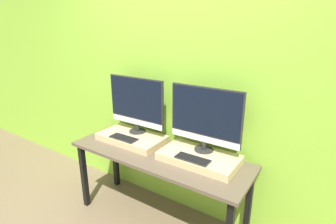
{
  "coord_description": "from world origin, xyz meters",
  "views": [
    {
      "loc": [
        1.26,
        -1.44,
        1.85
      ],
      "look_at": [
        0.0,
        0.46,
        1.09
      ],
      "focal_mm": 28.0,
      "sensor_mm": 36.0,
      "label": 1
    }
  ],
  "objects": [
    {
      "name": "monitor_right",
      "position": [
        0.38,
        0.45,
        1.12
      ],
      "size": [
        0.64,
        0.17,
        0.57
      ],
      "color": "#282828",
      "rests_on": "wooden_riser_right"
    },
    {
      "name": "monitor_left",
      "position": [
        -0.38,
        0.45,
        1.12
      ],
      "size": [
        0.64,
        0.17,
        0.57
      ],
      "color": "#282828",
      "rests_on": "wooden_riser_left"
    },
    {
      "name": "wall_back",
      "position": [
        0.0,
        0.65,
        1.3
      ],
      "size": [
        8.0,
        0.04,
        2.6
      ],
      "color": "#8CC638",
      "rests_on": "ground_plane"
    },
    {
      "name": "keyboard_left",
      "position": [
        -0.38,
        0.25,
        0.82
      ],
      "size": [
        0.29,
        0.12,
        0.01
      ],
      "color": "#2D2D2D",
      "rests_on": "wooden_riser_left"
    },
    {
      "name": "workbench",
      "position": [
        0.0,
        0.29,
        0.66
      ],
      "size": [
        1.7,
        0.58,
        0.74
      ],
      "color": "brown",
      "rests_on": "ground_plane"
    },
    {
      "name": "wooden_riser_left",
      "position": [
        -0.38,
        0.37,
        0.78
      ],
      "size": [
        0.66,
        0.37,
        0.07
      ],
      "color": "#D6B77F",
      "rests_on": "workbench"
    },
    {
      "name": "keyboard_right",
      "position": [
        0.38,
        0.25,
        0.82
      ],
      "size": [
        0.29,
        0.12,
        0.01
      ],
      "color": "#2D2D2D",
      "rests_on": "wooden_riser_right"
    },
    {
      "name": "wooden_riser_right",
      "position": [
        0.38,
        0.37,
        0.78
      ],
      "size": [
        0.66,
        0.37,
        0.07
      ],
      "color": "#D6B77F",
      "rests_on": "workbench"
    }
  ]
}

